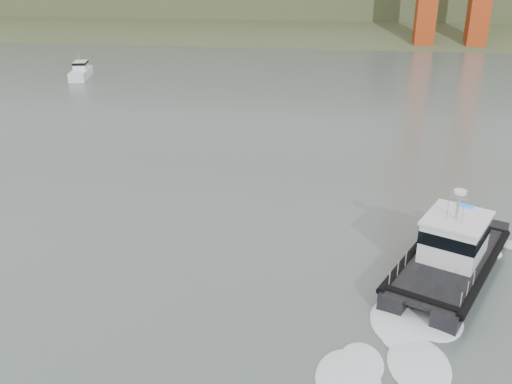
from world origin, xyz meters
TOP-DOWN VIEW (x-y plane):
  - ground at (0.00, 0.00)m, footprint 400.00×400.00m
  - patrol_boat at (9.63, 4.38)m, footprint 7.35×10.14m
  - motorboat at (-27.06, 46.11)m, footprint 2.92×5.86m

SIDE VIEW (x-z plane):
  - ground at x=0.00m, z-range 0.00..0.00m
  - motorboat at x=-27.06m, z-range -0.77..2.31m
  - patrol_boat at x=9.63m, z-range -1.16..3.49m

